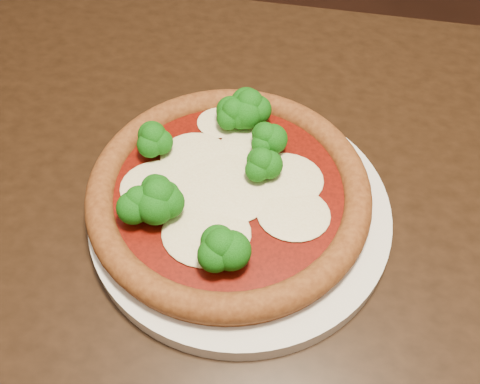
# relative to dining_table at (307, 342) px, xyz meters

# --- Properties ---
(dining_table) EXTENTS (1.17, 0.94, 0.75)m
(dining_table) POSITION_rel_dining_table_xyz_m (0.00, 0.00, 0.00)
(dining_table) COLOR black
(dining_table) RESTS_ON floor
(plate) EXTENTS (0.28, 0.28, 0.02)m
(plate) POSITION_rel_dining_table_xyz_m (-0.08, 0.08, 0.11)
(plate) COLOR silver
(plate) RESTS_ON dining_table
(pizza) EXTENTS (0.27, 0.27, 0.06)m
(pizza) POSITION_rel_dining_table_xyz_m (-0.09, 0.09, 0.13)
(pizza) COLOR brown
(pizza) RESTS_ON plate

